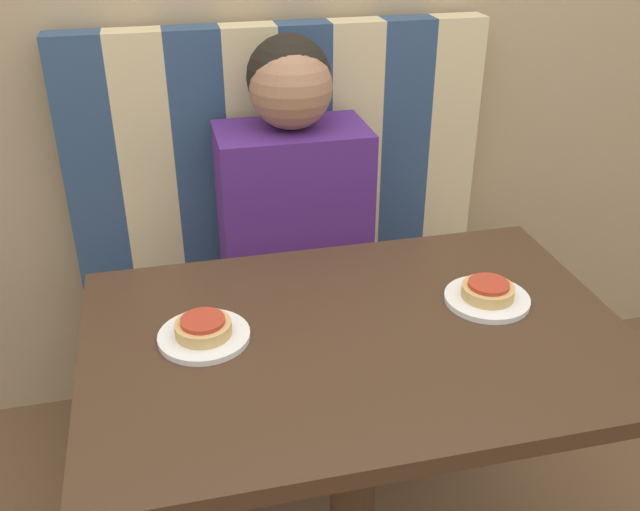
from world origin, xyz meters
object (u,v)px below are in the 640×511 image
person (292,181)px  plate_right (487,299)px  pizza_left (203,327)px  plate_left (204,336)px  pizza_right (488,290)px

person → plate_right: size_ratio=4.21×
plate_right → pizza_left: size_ratio=1.63×
plate_right → pizza_left: (-0.58, 0.00, 0.02)m
person → plate_left: person is taller
person → pizza_left: (-0.29, -0.59, -0.03)m
pizza_left → plate_left: bearing=0.0°
plate_right → pizza_left: bearing=180.0°
person → pizza_left: size_ratio=6.84×
pizza_right → pizza_left: bearing=180.0°
plate_right → pizza_right: size_ratio=1.63×
plate_left → pizza_right: 0.58m
pizza_left → pizza_right: (0.58, 0.00, 0.00)m
plate_right → pizza_left: pizza_left is taller
plate_right → person: bearing=116.2°
pizza_left → pizza_right: 0.58m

